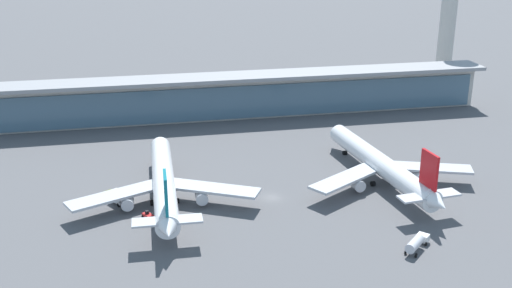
% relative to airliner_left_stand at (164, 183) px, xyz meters
% --- Properties ---
extents(ground_plane, '(1200.00, 1200.00, 0.00)m').
position_rel_airliner_left_stand_xyz_m(ground_plane, '(25.93, -2.94, -4.98)').
color(ground_plane, '#515154').
extents(airliner_left_stand, '(45.67, 59.32, 15.81)m').
position_rel_airliner_left_stand_xyz_m(airliner_left_stand, '(0.00, 0.00, 0.00)').
color(airliner_left_stand, white).
rests_on(airliner_left_stand, ground).
extents(airliner_centre_stand, '(45.43, 59.40, 15.81)m').
position_rel_airliner_left_stand_xyz_m(airliner_centre_stand, '(55.71, 0.47, 0.00)').
color(airliner_centre_stand, white).
rests_on(airliner_centre_stand, ground).
extents(service_truck_near_nose_olive, '(5.87, 7.39, 3.10)m').
position_rel_airliner_left_stand_xyz_m(service_truck_near_nose_olive, '(-11.34, 1.75, -3.29)').
color(service_truck_near_nose_olive, olive).
rests_on(service_truck_near_nose_olive, ground).
extents(service_truck_under_wing_white, '(7.77, 7.57, 2.95)m').
position_rel_airliner_left_stand_xyz_m(service_truck_under_wing_white, '(49.41, -34.12, -3.27)').
color(service_truck_under_wing_white, silver).
rests_on(service_truck_under_wing_white, ground).
extents(service_truck_mid_apron_red, '(2.92, 3.33, 2.05)m').
position_rel_airliner_left_stand_xyz_m(service_truck_mid_apron_red, '(-4.35, -8.82, -4.11)').
color(service_truck_mid_apron_red, '#B21E1E').
rests_on(service_truck_mid_apron_red, ground).
extents(terminal_building, '(183.60, 12.80, 15.20)m').
position_rel_airliner_left_stand_xyz_m(terminal_building, '(25.93, 64.43, 2.89)').
color(terminal_building, beige).
rests_on(terminal_building, ground).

